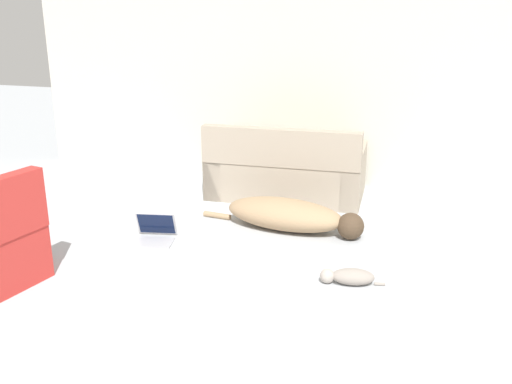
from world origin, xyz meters
TOP-DOWN VIEW (x-y plane):
  - ground_plane at (0.00, 0.00)m, footprint 20.00×20.00m
  - wall_back at (0.00, 3.81)m, footprint 7.17×0.06m
  - couch at (-0.20, 3.16)m, footprint 1.71×0.97m
  - dog at (0.07, 2.18)m, footprint 1.63×0.58m
  - cat at (0.77, 1.22)m, footprint 0.50×0.22m
  - laptop_open at (-1.04, 1.58)m, footprint 0.42×0.41m
  - side_chair at (-1.76, 0.49)m, footprint 0.66×0.64m

SIDE VIEW (x-z plane):
  - ground_plane at x=0.00m, z-range 0.00..0.00m
  - cat at x=0.77m, z-range 0.00..0.12m
  - laptop_open at x=-1.04m, z-range -0.04..0.20m
  - dog at x=0.07m, z-range 0.00..0.29m
  - couch at x=-0.20m, z-range -0.14..0.69m
  - side_chair at x=-1.76m, z-range -0.14..0.74m
  - wall_back at x=0.00m, z-range 0.00..2.59m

